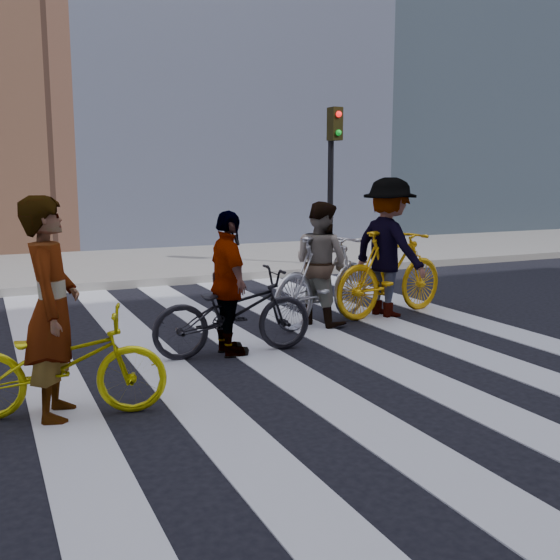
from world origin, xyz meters
TOP-DOWN VIEW (x-y plane):
  - ground at (0.00, 0.00)m, footprint 100.00×100.00m
  - sidewalk_far at (0.00, 7.50)m, footprint 100.00×5.00m
  - zebra_crosswalk at (0.00, 0.00)m, footprint 8.25×10.00m
  - traffic_signal at (4.40, 5.32)m, footprint 0.22×0.42m
  - bike_yellow_left at (-1.66, -0.98)m, footprint 1.81×1.01m
  - bike_silver_mid at (1.95, 1.14)m, footprint 2.07×1.32m
  - bike_yellow_right at (3.07, 1.22)m, footprint 2.11×0.97m
  - bike_dark_rear at (0.30, 0.21)m, footprint 1.85×0.70m
  - rider_left at (-1.71, -0.98)m, footprint 0.59×0.76m
  - rider_mid at (1.90, 1.14)m, footprint 0.89×0.98m
  - rider_right at (3.02, 1.22)m, footprint 0.96×1.38m
  - rider_rear at (0.25, 0.21)m, footprint 0.42×0.96m

SIDE VIEW (x-z plane):
  - ground at x=0.00m, z-range 0.00..0.00m
  - zebra_crosswalk at x=0.00m, z-range 0.00..0.01m
  - sidewalk_far at x=0.00m, z-range 0.00..0.15m
  - bike_yellow_left at x=-1.66m, z-range 0.00..0.90m
  - bike_dark_rear at x=0.30m, z-range 0.00..0.96m
  - bike_silver_mid at x=1.95m, z-range 0.00..1.21m
  - bike_yellow_right at x=3.07m, z-range 0.00..1.22m
  - rider_rear at x=0.25m, z-range 0.00..1.61m
  - rider_mid at x=1.90m, z-range 0.00..1.65m
  - rider_left at x=-1.71m, z-range 0.00..1.83m
  - rider_right at x=3.02m, z-range 0.00..1.96m
  - traffic_signal at x=4.40m, z-range 0.62..3.94m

